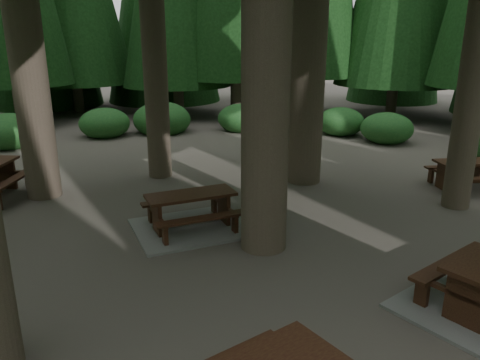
{
  "coord_description": "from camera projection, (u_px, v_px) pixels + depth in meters",
  "views": [
    {
      "loc": [
        -0.26,
        -7.74,
        3.8
      ],
      "look_at": [
        0.42,
        0.88,
        1.1
      ],
      "focal_mm": 35.0,
      "sensor_mm": 36.0,
      "label": 1
    }
  ],
  "objects": [
    {
      "name": "ground",
      "position": [
        221.0,
        252.0,
        8.52
      ],
      "size": [
        80.0,
        80.0,
        0.0
      ],
      "primitive_type": "plane",
      "color": "#514B42",
      "rests_on": "ground"
    },
    {
      "name": "picnic_table_c",
      "position": [
        192.0,
        217.0,
        9.47
      ],
      "size": [
        2.74,
        2.5,
        0.77
      ],
      "rotation": [
        0.0,
        0.0,
        0.33
      ],
      "color": "gray",
      "rests_on": "ground"
    },
    {
      "name": "picnic_table_d",
      "position": [
        468.0,
        170.0,
        11.95
      ],
      "size": [
        1.74,
        1.43,
        0.72
      ],
      "rotation": [
        0.0,
        0.0,
        0.05
      ],
      "color": "black",
      "rests_on": "ground"
    },
    {
      "name": "shrub_ring",
      "position": [
        255.0,
        216.0,
        9.16
      ],
      "size": [
        23.86,
        24.64,
        1.49
      ],
      "color": "#205D27",
      "rests_on": "ground"
    }
  ]
}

